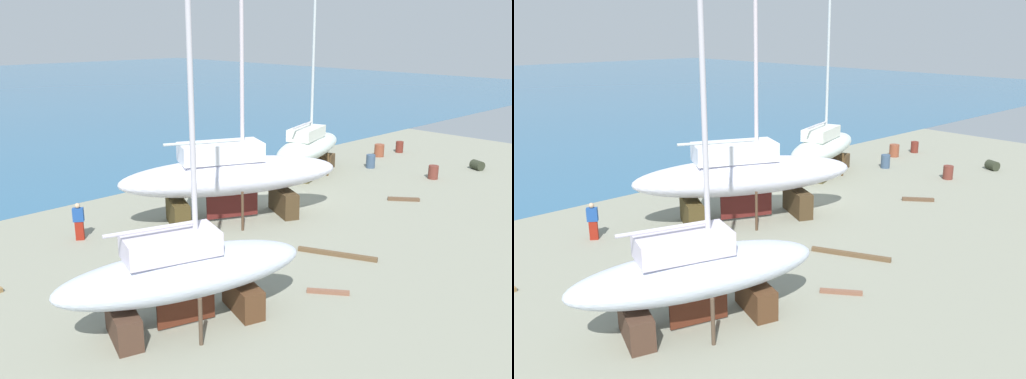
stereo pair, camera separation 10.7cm
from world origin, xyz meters
The scene contains 13 objects.
ground_plane centered at (0.00, -4.71, 0.00)m, with size 47.23×47.23×0.00m, color gray.
sailboat_far_slipway centered at (-3.50, -0.13, 2.17)m, with size 10.47×6.70×16.94m.
sailboat_small_center centered at (5.39, 2.98, 1.67)m, with size 8.03×4.72×12.74m.
sailboat_mid_port centered at (-10.68, -6.29, 1.74)m, with size 7.82×4.27×12.98m.
worker centered at (-9.79, 2.35, 0.84)m, with size 0.50×0.45×1.62m.
barrel_tipped_right centered at (13.83, -3.75, 0.30)m, with size 0.59×0.59×0.75m, color #2C3022.
barrel_rust_mid centered at (9.36, 1.16, 0.42)m, with size 0.57×0.57×0.85m, color #394F69.
barrel_tipped_left centered at (12.45, 2.62, 0.43)m, with size 0.67×0.67×0.85m, color brown.
barrel_ochre centered at (9.84, -2.94, 0.40)m, with size 0.58×0.58×0.80m, color brown.
barrel_rust_far centered at (14.61, 2.37, 0.40)m, with size 0.53×0.53×0.79m, color maroon.
timber_long_aft centered at (4.83, -4.09, 0.08)m, with size 1.61×0.21×0.17m, color brown.
timber_short_skew centered at (-6.01, -7.95, 0.07)m, with size 1.43×0.16×0.13m, color brown.
timber_plank_far centered at (-3.30, -6.18, 0.08)m, with size 3.15×0.18×0.16m, color brown.
Camera 2 is at (-19.06, -18.35, 8.57)m, focal length 38.20 mm.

